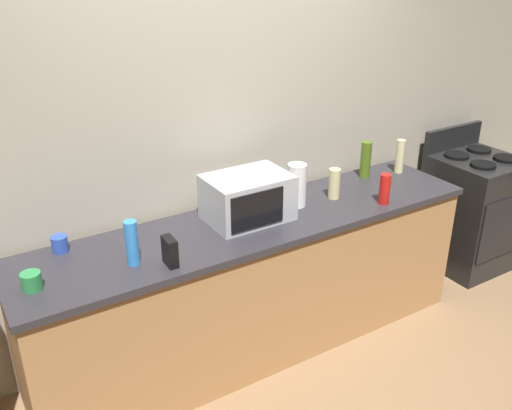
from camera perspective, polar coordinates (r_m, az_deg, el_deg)
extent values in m
plane|color=#93704C|center=(3.54, 3.58, -17.26)|extent=(8.00, 8.00, 0.00)
cube|color=#B2A893|center=(3.47, -3.61, 7.68)|extent=(6.40, 0.10, 2.70)
cube|color=#B27F4C|center=(3.54, 0.00, -8.41)|extent=(2.80, 0.60, 0.86)
cube|color=#2D2B30|center=(3.32, 0.00, -1.88)|extent=(2.84, 0.64, 0.04)
cube|color=black|center=(4.77, 20.89, -0.69)|extent=(0.60, 0.60, 0.90)
cube|color=black|center=(4.61, 23.80, -2.06)|extent=(0.55, 0.02, 0.48)
cube|color=black|center=(4.73, 19.25, 6.46)|extent=(0.60, 0.04, 0.18)
cylinder|color=black|center=(4.43, 21.93, 3.76)|extent=(0.18, 0.18, 0.02)
cylinder|color=black|center=(4.64, 23.89, 4.30)|extent=(0.18, 0.18, 0.02)
cylinder|color=black|center=(4.57, 19.58, 4.72)|extent=(0.18, 0.18, 0.02)
cylinder|color=black|center=(4.77, 21.58, 5.22)|extent=(0.18, 0.18, 0.02)
cube|color=#B7BABF|center=(3.27, -0.86, 0.76)|extent=(0.48, 0.34, 0.27)
cube|color=black|center=(3.12, 0.16, -0.50)|extent=(0.34, 0.01, 0.21)
cylinder|color=white|center=(3.45, 4.13, 2.01)|extent=(0.12, 0.12, 0.27)
cube|color=black|center=(2.86, -8.67, -4.66)|extent=(0.05, 0.11, 0.15)
cylinder|color=beige|center=(4.10, 14.31, 4.79)|extent=(0.06, 0.06, 0.24)
cylinder|color=#338CE5|center=(2.88, -12.41, -3.76)|extent=(0.07, 0.07, 0.24)
cylinder|color=red|center=(3.58, 12.85, 1.59)|extent=(0.07, 0.07, 0.19)
cylinder|color=beige|center=(3.60, 7.90, 2.15)|extent=(0.07, 0.07, 0.19)
cylinder|color=#4C6B19|center=(3.96, 11.00, 4.52)|extent=(0.07, 0.07, 0.25)
cylinder|color=#2D4CB2|center=(3.14, -19.18, -3.73)|extent=(0.08, 0.08, 0.09)
cylinder|color=#2D8C47|center=(2.85, -21.70, -7.15)|extent=(0.09, 0.09, 0.09)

